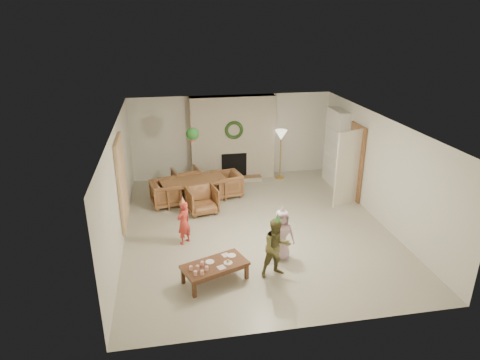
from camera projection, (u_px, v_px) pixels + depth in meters
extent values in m
plane|color=#B7B29E|center=(255.00, 227.00, 9.89)|extent=(7.00, 7.00, 0.00)
plane|color=white|center=(257.00, 123.00, 8.97)|extent=(7.00, 7.00, 0.00)
plane|color=silver|center=(232.00, 136.00, 12.63)|extent=(7.00, 0.00, 7.00)
plane|color=silver|center=(306.00, 261.00, 6.22)|extent=(7.00, 0.00, 7.00)
plane|color=silver|center=(119.00, 186.00, 8.94)|extent=(0.00, 7.00, 7.00)
plane|color=silver|center=(380.00, 169.00, 9.92)|extent=(0.00, 7.00, 7.00)
cube|color=#532016|center=(233.00, 138.00, 12.45)|extent=(2.50, 0.40, 2.50)
cube|color=brown|center=(235.00, 179.00, 12.57)|extent=(1.60, 0.30, 0.12)
cube|color=black|center=(234.00, 165.00, 12.58)|extent=(0.75, 0.12, 0.75)
torus|color=#1C3D16|center=(234.00, 130.00, 12.13)|extent=(0.54, 0.10, 0.54)
cylinder|color=gold|center=(280.00, 177.00, 12.86)|extent=(0.28, 0.28, 0.03)
cylinder|color=gold|center=(280.00, 156.00, 12.61)|extent=(0.03, 0.03, 1.35)
cone|color=beige|center=(281.00, 135.00, 12.37)|extent=(0.36, 0.36, 0.30)
cube|color=white|center=(336.00, 148.00, 12.05)|extent=(0.30, 1.00, 2.20)
cube|color=white|center=(333.00, 169.00, 12.29)|extent=(0.30, 0.92, 0.03)
cube|color=white|center=(334.00, 156.00, 12.14)|extent=(0.30, 0.92, 0.03)
cube|color=white|center=(335.00, 143.00, 12.00)|extent=(0.30, 0.92, 0.03)
cube|color=white|center=(336.00, 129.00, 11.85)|extent=(0.30, 0.92, 0.03)
cube|color=#B54521|center=(335.00, 166.00, 12.10)|extent=(0.20, 0.40, 0.24)
cube|color=#284E94|center=(333.00, 151.00, 12.13)|extent=(0.20, 0.44, 0.24)
cube|color=#AD8825|center=(336.00, 139.00, 11.85)|extent=(0.20, 0.36, 0.22)
cube|color=brown|center=(355.00, 162.00, 11.10)|extent=(0.05, 0.86, 2.04)
cube|color=beige|center=(348.00, 169.00, 10.69)|extent=(0.77, 0.32, 2.00)
cube|color=beige|center=(122.00, 183.00, 9.13)|extent=(0.06, 1.20, 2.00)
imported|color=brown|center=(194.00, 190.00, 11.16)|extent=(1.88, 1.29, 0.60)
imported|color=brown|center=(202.00, 200.00, 10.50)|extent=(0.85, 0.86, 0.67)
imported|color=brown|center=(186.00, 180.00, 11.80)|extent=(0.85, 0.86, 0.67)
imported|color=brown|center=(166.00, 193.00, 10.88)|extent=(0.86, 0.85, 0.67)
imported|color=brown|center=(227.00, 184.00, 11.48)|extent=(0.86, 0.85, 0.67)
cylinder|color=tan|center=(192.00, 125.00, 10.26)|extent=(0.01, 0.01, 0.70)
cylinder|color=#AE4438|center=(193.00, 139.00, 10.39)|extent=(0.16, 0.16, 0.12)
sphere|color=#1B511D|center=(192.00, 134.00, 10.34)|extent=(0.32, 0.32, 0.32)
cube|color=#57321D|center=(215.00, 265.00, 7.75)|extent=(1.33, 0.99, 0.06)
cube|color=#57321D|center=(215.00, 268.00, 7.77)|extent=(1.21, 0.87, 0.07)
cube|color=#57321D|center=(194.00, 290.00, 7.36)|extent=(0.08, 0.08, 0.31)
cube|color=#57321D|center=(247.00, 271.00, 7.88)|extent=(0.08, 0.08, 0.31)
cube|color=#57321D|center=(183.00, 276.00, 7.75)|extent=(0.08, 0.08, 0.31)
cube|color=#57321D|center=(234.00, 259.00, 8.27)|extent=(0.08, 0.08, 0.31)
cylinder|color=white|center=(195.00, 273.00, 7.39)|extent=(0.08, 0.08, 0.08)
cylinder|color=white|center=(191.00, 268.00, 7.54)|extent=(0.08, 0.08, 0.08)
cylinder|color=white|center=(202.00, 272.00, 7.41)|extent=(0.08, 0.08, 0.08)
cylinder|color=white|center=(198.00, 267.00, 7.55)|extent=(0.08, 0.08, 0.08)
cylinder|color=white|center=(207.00, 268.00, 7.53)|extent=(0.08, 0.08, 0.08)
cylinder|color=white|center=(202.00, 264.00, 7.67)|extent=(0.08, 0.08, 0.08)
cylinder|color=white|center=(210.00, 262.00, 7.80)|extent=(0.21, 0.21, 0.01)
cylinder|color=white|center=(228.00, 263.00, 7.77)|extent=(0.21, 0.21, 0.01)
cylinder|color=white|center=(232.00, 255.00, 8.01)|extent=(0.21, 0.21, 0.01)
sphere|color=tan|center=(228.00, 261.00, 7.76)|extent=(0.08, 0.08, 0.06)
cube|color=#E3A7BF|center=(221.00, 267.00, 7.62)|extent=(0.18, 0.18, 0.01)
cube|color=#E3A7BF|center=(226.00, 255.00, 8.02)|extent=(0.18, 0.18, 0.01)
imported|color=red|center=(184.00, 223.00, 9.00)|extent=(0.42, 0.42, 0.99)
cone|color=gold|center=(182.00, 200.00, 8.81)|extent=(0.18, 0.18, 0.19)
imported|color=brown|center=(277.00, 248.00, 7.84)|extent=(0.64, 0.54, 1.18)
cone|color=green|center=(278.00, 218.00, 7.61)|extent=(0.16, 0.16, 0.19)
imported|color=beige|center=(281.00, 235.00, 8.41)|extent=(0.54, 0.36, 1.08)
cone|color=#B9B8C0|center=(283.00, 209.00, 8.20)|extent=(0.16, 0.16, 0.19)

